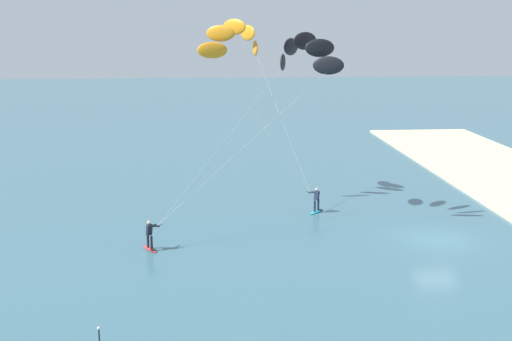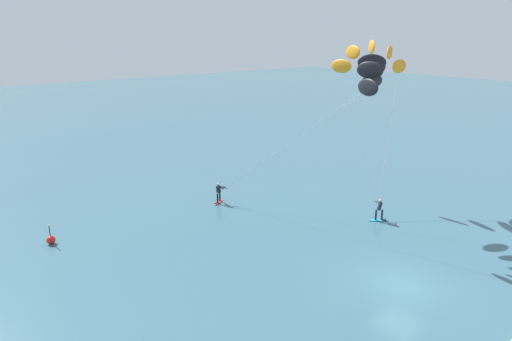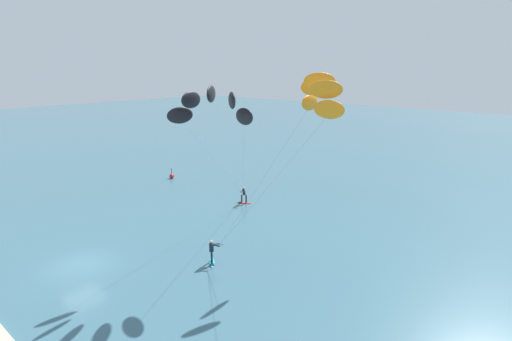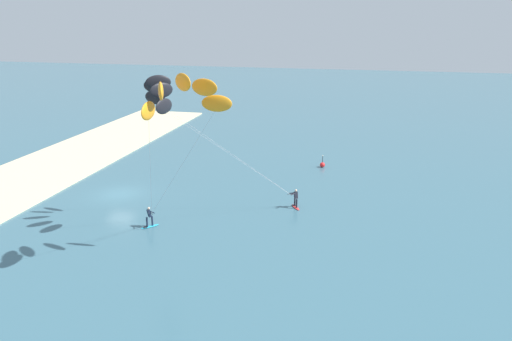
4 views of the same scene
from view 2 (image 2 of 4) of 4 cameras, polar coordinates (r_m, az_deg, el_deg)
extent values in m
plane|color=#386070|center=(26.57, 17.95, -13.64)|extent=(240.00, 240.00, 0.00)
ellipsoid|color=#23ADD1|center=(34.37, 15.27, -6.10)|extent=(1.36, 1.26, 0.08)
cube|color=black|center=(34.45, 15.95, -6.01)|extent=(0.40, 0.40, 0.02)
cylinder|color=#192338|center=(34.15, 14.97, -5.44)|extent=(0.14, 0.14, 0.78)
cylinder|color=#192338|center=(34.26, 15.68, -5.43)|extent=(0.14, 0.14, 0.78)
cube|color=#192338|center=(33.96, 15.42, -4.36)|extent=(0.44, 0.44, 0.63)
sphere|color=beige|center=(33.81, 15.47, -3.70)|extent=(0.20, 0.20, 0.20)
cylinder|color=black|center=(34.40, 15.24, -3.80)|extent=(0.39, 0.43, 0.03)
cylinder|color=#192338|center=(34.12, 15.16, -3.91)|extent=(0.30, 0.59, 0.15)
cylinder|color=#192338|center=(34.17, 15.52, -3.91)|extent=(0.58, 0.34, 0.15)
ellipsoid|color=orange|center=(39.25, 17.70, 12.48)|extent=(2.05, 0.41, 1.10)
ellipsoid|color=orange|center=(38.98, 16.59, 14.18)|extent=(1.98, 1.15, 1.10)
ellipsoid|color=orange|center=(38.65, 14.45, 14.95)|extent=(1.61, 1.71, 1.10)
ellipsoid|color=orange|center=(38.40, 12.18, 14.46)|extent=(1.00, 2.02, 1.10)
ellipsoid|color=orange|center=(38.33, 10.77, 12.88)|extent=(0.41, 2.05, 1.10)
cylinder|color=#B2B2B7|center=(36.48, 16.52, 4.65)|extent=(6.14, 3.22, 9.01)
cylinder|color=#B2B2B7|center=(35.99, 12.89, 4.77)|extent=(2.69, 6.38, 9.01)
ellipsoid|color=red|center=(36.72, -4.74, -4.01)|extent=(1.47, 1.08, 0.08)
cube|color=black|center=(36.35, -5.01, -4.16)|extent=(0.39, 0.39, 0.02)
cylinder|color=black|center=(36.76, -4.62, -3.27)|extent=(0.14, 0.14, 0.78)
cylinder|color=black|center=(36.38, -4.90, -3.50)|extent=(0.14, 0.14, 0.78)
cube|color=black|center=(36.33, -4.78, -2.37)|extent=(0.43, 0.42, 0.63)
sphere|color=beige|center=(36.20, -4.80, -1.74)|extent=(0.20, 0.20, 0.20)
cylinder|color=black|center=(36.09, -3.98, -2.23)|extent=(0.32, 0.48, 0.03)
cylinder|color=black|center=(36.27, -4.32, -2.09)|extent=(0.54, 0.42, 0.15)
cylinder|color=black|center=(36.08, -4.45, -2.20)|extent=(0.20, 0.61, 0.15)
ellipsoid|color=black|center=(29.76, 14.01, 10.19)|extent=(0.72, 1.91, 1.10)
ellipsoid|color=black|center=(30.46, 14.26, 12.25)|extent=(0.64, 1.91, 1.10)
ellipsoid|color=black|center=(31.79, 14.47, 13.13)|extent=(1.28, 1.76, 1.10)
ellipsoid|color=black|center=(33.17, 14.57, 12.58)|extent=(1.72, 1.34, 1.10)
ellipsoid|color=black|center=(34.05, 14.53, 10.96)|extent=(1.91, 0.72, 1.10)
cylinder|color=#B2B2B7|center=(32.37, 4.07, 3.17)|extent=(3.97, 10.22, 8.30)
cylinder|color=#B2B2B7|center=(34.42, 4.91, 3.98)|extent=(7.62, 7.90, 8.30)
sphere|color=red|center=(32.52, -24.57, -8.01)|extent=(0.56, 0.56, 0.56)
cylinder|color=#262628|center=(32.27, -24.71, -6.99)|extent=(0.06, 0.06, 0.70)
sphere|color=#F2F2CC|center=(32.12, -24.80, -6.32)|extent=(0.12, 0.12, 0.12)
camera|label=1|loc=(30.26, -74.28, 3.28)|focal=47.71mm
camera|label=3|loc=(45.26, 50.28, 10.85)|focal=28.21mm
camera|label=4|loc=(69.38, 21.49, 18.26)|focal=35.31mm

